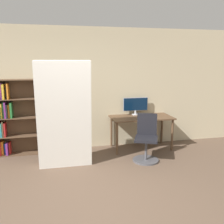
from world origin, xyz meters
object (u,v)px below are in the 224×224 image
object	(u,v)px
monitor	(136,105)
bookshelf	(12,117)
mattress_near	(64,115)
office_chair	(146,142)

from	to	relation	value
monitor	bookshelf	distance (m)	2.72
bookshelf	mattress_near	size ratio (longest dim) A/B	0.81
bookshelf	mattress_near	bearing A→B (deg)	-40.37
monitor	mattress_near	size ratio (longest dim) A/B	0.30
office_chair	mattress_near	world-z (taller)	mattress_near
office_chair	bookshelf	size ratio (longest dim) A/B	0.58
office_chair	mattress_near	bearing A→B (deg)	179.40
mattress_near	monitor	bearing A→B (deg)	28.98
mattress_near	office_chair	bearing A→B (deg)	-0.60
monitor	bookshelf	bearing A→B (deg)	-179.84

